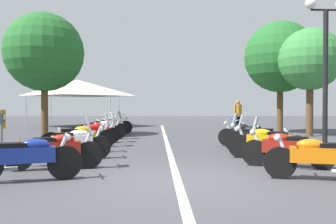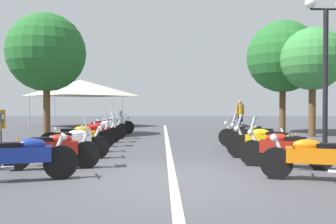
{
  "view_description": "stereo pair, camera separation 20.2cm",
  "coord_description": "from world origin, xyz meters",
  "px_view_note": "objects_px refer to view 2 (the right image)",
  "views": [
    {
      "loc": [
        -6.86,
        0.42,
        1.48
      ],
      "look_at": [
        5.48,
        0.0,
        1.23
      ],
      "focal_mm": 37.68,
      "sensor_mm": 36.0,
      "label": 1
    },
    {
      "loc": [
        -6.86,
        0.21,
        1.48
      ],
      "look_at": [
        5.48,
        0.0,
        1.23
      ],
      "focal_mm": 37.68,
      "sensor_mm": 36.0,
      "label": 2
    }
  ],
  "objects_px": {
    "parking_meter": "(0,130)",
    "motorcycle_left_row_0": "(23,157)",
    "motorcycle_right_row_2": "(266,142)",
    "traffic_cone_1": "(296,142)",
    "motorcycle_right_row_0": "(316,158)",
    "roadside_tree_2": "(46,53)",
    "motorcycle_right_row_3": "(256,137)",
    "motorcycle_left_row_7": "(108,127)",
    "roadside_tree_1": "(283,57)",
    "motorcycle_right_row_1": "(284,148)",
    "motorcycle_right_row_4": "(247,134)",
    "motorcycle_left_row_2": "(72,143)",
    "bystander_0": "(240,113)",
    "motorcycle_left_row_3": "(77,138)",
    "street_lamp_twin_globe": "(326,47)",
    "motorcycle_left_row_5": "(95,131)",
    "motorcycle_left_row_4": "(88,134)",
    "traffic_cone_2": "(18,149)",
    "roadside_tree_0": "(313,59)",
    "motorcycle_left_row_6": "(103,129)",
    "motorcycle_left_row_1": "(54,149)",
    "event_tent": "(81,88)",
    "motorcycle_left_row_8": "(114,125)",
    "traffic_cone_0": "(49,140)"
  },
  "relations": [
    {
      "from": "traffic_cone_2",
      "to": "motorcycle_right_row_0",
      "type": "bearing_deg",
      "value": -112.54
    },
    {
      "from": "motorcycle_left_row_6",
      "to": "motorcycle_right_row_0",
      "type": "bearing_deg",
      "value": -71.84
    },
    {
      "from": "motorcycle_right_row_1",
      "to": "bystander_0",
      "type": "distance_m",
      "value": 10.99
    },
    {
      "from": "motorcycle_right_row_0",
      "to": "roadside_tree_2",
      "type": "relative_size",
      "value": 0.36
    },
    {
      "from": "motorcycle_left_row_0",
      "to": "street_lamp_twin_globe",
      "type": "height_order",
      "value": "street_lamp_twin_globe"
    },
    {
      "from": "motorcycle_right_row_2",
      "to": "roadside_tree_1",
      "type": "height_order",
      "value": "roadside_tree_1"
    },
    {
      "from": "motorcycle_left_row_5",
      "to": "traffic_cone_1",
      "type": "distance_m",
      "value": 7.29
    },
    {
      "from": "motorcycle_left_row_6",
      "to": "motorcycle_right_row_3",
      "type": "height_order",
      "value": "motorcycle_right_row_3"
    },
    {
      "from": "motorcycle_left_row_0",
      "to": "motorcycle_left_row_7",
      "type": "distance_m",
      "value": 9.67
    },
    {
      "from": "motorcycle_left_row_7",
      "to": "traffic_cone_1",
      "type": "distance_m",
      "value": 8.65
    },
    {
      "from": "traffic_cone_1",
      "to": "roadside_tree_2",
      "type": "distance_m",
      "value": 11.82
    },
    {
      "from": "motorcycle_right_row_1",
      "to": "street_lamp_twin_globe",
      "type": "xyz_separation_m",
      "value": [
        1.91,
        -1.86,
        2.69
      ]
    },
    {
      "from": "motorcycle_right_row_1",
      "to": "street_lamp_twin_globe",
      "type": "bearing_deg",
      "value": -111.53
    },
    {
      "from": "motorcycle_left_row_3",
      "to": "roadside_tree_1",
      "type": "distance_m",
      "value": 12.27
    },
    {
      "from": "roadside_tree_1",
      "to": "motorcycle_right_row_0",
      "type": "bearing_deg",
      "value": 163.89
    },
    {
      "from": "motorcycle_left_row_6",
      "to": "motorcycle_left_row_8",
      "type": "relative_size",
      "value": 1.0
    },
    {
      "from": "motorcycle_left_row_4",
      "to": "roadside_tree_1",
      "type": "xyz_separation_m",
      "value": [
        6.13,
        -8.94,
        3.54
      ]
    },
    {
      "from": "motorcycle_left_row_3",
      "to": "motorcycle_right_row_3",
      "type": "xyz_separation_m",
      "value": [
        0.06,
        -5.55,
        0.0
      ]
    },
    {
      "from": "traffic_cone_2",
      "to": "motorcycle_left_row_8",
      "type": "bearing_deg",
      "value": -10.26
    },
    {
      "from": "motorcycle_left_row_4",
      "to": "traffic_cone_0",
      "type": "xyz_separation_m",
      "value": [
        -0.43,
        1.22,
        -0.17
      ]
    },
    {
      "from": "motorcycle_left_row_6",
      "to": "roadside_tree_2",
      "type": "distance_m",
      "value": 4.85
    },
    {
      "from": "roadside_tree_2",
      "to": "motorcycle_left_row_1",
      "type": "bearing_deg",
      "value": -161.07
    },
    {
      "from": "parking_meter",
      "to": "motorcycle_left_row_0",
      "type": "bearing_deg",
      "value": -56.92
    },
    {
      "from": "street_lamp_twin_globe",
      "to": "roadside_tree_0",
      "type": "relative_size",
      "value": 0.9
    },
    {
      "from": "street_lamp_twin_globe",
      "to": "motorcycle_left_row_5",
      "type": "bearing_deg",
      "value": 64.52
    },
    {
      "from": "motorcycle_right_row_0",
      "to": "event_tent",
      "type": "height_order",
      "value": "event_tent"
    },
    {
      "from": "motorcycle_left_row_7",
      "to": "motorcycle_right_row_4",
      "type": "distance_m",
      "value": 6.93
    },
    {
      "from": "motorcycle_right_row_2",
      "to": "roadside_tree_0",
      "type": "distance_m",
      "value": 8.62
    },
    {
      "from": "roadside_tree_1",
      "to": "roadside_tree_2",
      "type": "distance_m",
      "value": 11.93
    },
    {
      "from": "motorcycle_right_row_2",
      "to": "traffic_cone_1",
      "type": "bearing_deg",
      "value": -114.27
    },
    {
      "from": "motorcycle_left_row_6",
      "to": "traffic_cone_2",
      "type": "distance_m",
      "value": 5.69
    },
    {
      "from": "motorcycle_right_row_0",
      "to": "motorcycle_right_row_4",
      "type": "bearing_deg",
      "value": -73.08
    },
    {
      "from": "motorcycle_right_row_4",
      "to": "bystander_0",
      "type": "height_order",
      "value": "bystander_0"
    },
    {
      "from": "event_tent",
      "to": "parking_meter",
      "type": "bearing_deg",
      "value": -173.66
    },
    {
      "from": "parking_meter",
      "to": "traffic_cone_0",
      "type": "bearing_deg",
      "value": 86.11
    },
    {
      "from": "roadside_tree_2",
      "to": "parking_meter",
      "type": "bearing_deg",
      "value": -168.93
    },
    {
      "from": "motorcycle_right_row_0",
      "to": "motorcycle_right_row_3",
      "type": "xyz_separation_m",
      "value": [
        4.12,
        0.04,
        0.02
      ]
    },
    {
      "from": "motorcycle_left_row_2",
      "to": "bystander_0",
      "type": "bearing_deg",
      "value": 43.97
    },
    {
      "from": "motorcycle_right_row_2",
      "to": "traffic_cone_0",
      "type": "xyz_separation_m",
      "value": [
        2.32,
        6.65,
        -0.18
      ]
    },
    {
      "from": "roadside_tree_0",
      "to": "motorcycle_left_row_0",
      "type": "bearing_deg",
      "value": 134.4
    },
    {
      "from": "motorcycle_right_row_0",
      "to": "traffic_cone_2",
      "type": "xyz_separation_m",
      "value": [
        2.86,
        6.89,
        -0.17
      ]
    },
    {
      "from": "motorcycle_right_row_2",
      "to": "roadside_tree_1",
      "type": "relative_size",
      "value": 0.36
    },
    {
      "from": "street_lamp_twin_globe",
      "to": "roadside_tree_0",
      "type": "height_order",
      "value": "roadside_tree_0"
    },
    {
      "from": "traffic_cone_2",
      "to": "roadside_tree_0",
      "type": "height_order",
      "value": "roadside_tree_0"
    },
    {
      "from": "motorcycle_right_row_1",
      "to": "motorcycle_right_row_4",
      "type": "bearing_deg",
      "value": -68.81
    },
    {
      "from": "motorcycle_left_row_4",
      "to": "traffic_cone_2",
      "type": "distance_m",
      "value": 2.99
    },
    {
      "from": "motorcycle_left_row_7",
      "to": "street_lamp_twin_globe",
      "type": "bearing_deg",
      "value": -60.17
    },
    {
      "from": "motorcycle_right_row_3",
      "to": "motorcycle_left_row_7",
      "type": "bearing_deg",
      "value": -22.8
    },
    {
      "from": "motorcycle_right_row_4",
      "to": "parking_meter",
      "type": "distance_m",
      "value": 7.88
    },
    {
      "from": "motorcycle_left_row_3",
      "to": "motorcycle_right_row_0",
      "type": "height_order",
      "value": "motorcycle_left_row_3"
    }
  ]
}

